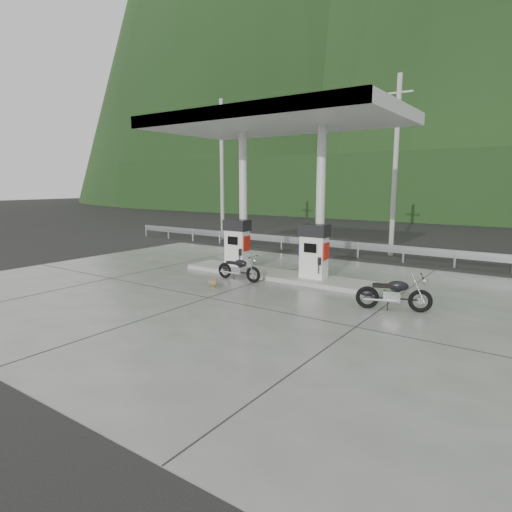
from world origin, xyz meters
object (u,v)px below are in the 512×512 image
Objects in this scene: gas_pump_right at (314,251)px; duck at (213,283)px; motorcycle_left at (239,269)px; gas_pump_left at (237,244)px; motorcycle_right at (394,294)px.

duck is at bearing -131.41° from gas_pump_right.
motorcycle_left reaches higher than duck.
gas_pump_left is 4.00× the size of duck.
motorcycle_right reaches higher than duck.
gas_pump_left is 6.63m from motorcycle_right.
gas_pump_left is 1.00× the size of motorcycle_right.
gas_pump_right reaches higher than motorcycle_right.
motorcycle_left is (-2.25, -1.17, -0.66)m from gas_pump_right.
motorcycle_right is (3.19, -1.66, -0.62)m from gas_pump_right.
motorcycle_left is at bearing 156.35° from motorcycle_right.
motorcycle_right is 4.00× the size of duck.
duck is (0.95, -2.55, -0.89)m from gas_pump_left.
gas_pump_right is at bearing 27.29° from motorcycle_left.
gas_pump_right reaches higher than duck.
duck is at bearing -69.52° from gas_pump_left.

